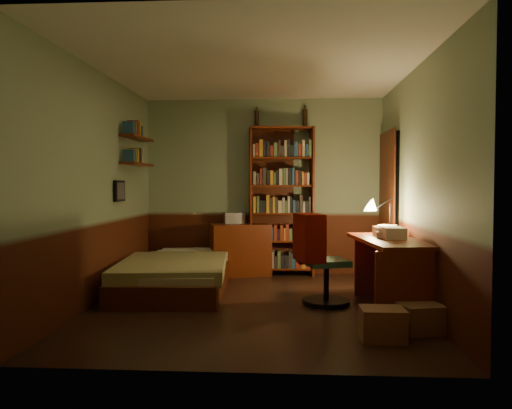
# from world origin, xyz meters

# --- Properties ---
(floor) EXTENTS (3.50, 4.00, 0.02)m
(floor) POSITION_xyz_m (0.00, 0.00, -0.01)
(floor) COLOR black
(floor) RESTS_ON ground
(ceiling) EXTENTS (3.50, 4.00, 0.02)m
(ceiling) POSITION_xyz_m (0.00, 0.00, 2.61)
(ceiling) COLOR silver
(ceiling) RESTS_ON wall_back
(wall_back) EXTENTS (3.50, 0.02, 2.60)m
(wall_back) POSITION_xyz_m (0.00, 2.01, 1.30)
(wall_back) COLOR gray
(wall_back) RESTS_ON ground
(wall_left) EXTENTS (0.02, 4.00, 2.60)m
(wall_left) POSITION_xyz_m (-1.76, 0.00, 1.30)
(wall_left) COLOR gray
(wall_left) RESTS_ON ground
(wall_right) EXTENTS (0.02, 4.00, 2.60)m
(wall_right) POSITION_xyz_m (1.76, 0.00, 1.30)
(wall_right) COLOR gray
(wall_right) RESTS_ON ground
(wall_front) EXTENTS (3.50, 0.02, 2.60)m
(wall_front) POSITION_xyz_m (0.00, -2.01, 1.30)
(wall_front) COLOR gray
(wall_front) RESTS_ON ground
(doorway) EXTENTS (0.06, 0.90, 2.00)m
(doorway) POSITION_xyz_m (1.72, 1.30, 1.00)
(doorway) COLOR black
(doorway) RESTS_ON ground
(door_trim) EXTENTS (0.02, 0.98, 2.08)m
(door_trim) POSITION_xyz_m (1.69, 1.30, 1.00)
(door_trim) COLOR #3D1609
(door_trim) RESTS_ON ground
(bed) EXTENTS (1.31, 2.31, 0.67)m
(bed) POSITION_xyz_m (-1.04, 0.78, 0.34)
(bed) COLOR olive
(bed) RESTS_ON ground
(dresser) EXTENTS (0.94, 0.66, 0.75)m
(dresser) POSITION_xyz_m (-0.33, 1.76, 0.38)
(dresser) COLOR #561D0A
(dresser) RESTS_ON ground
(mini_stereo) EXTENTS (0.35, 0.31, 0.16)m
(mini_stereo) POSITION_xyz_m (-0.43, 1.89, 0.83)
(mini_stereo) COLOR #B2B2B7
(mini_stereo) RESTS_ON dresser
(bookshelf) EXTENTS (0.96, 0.41, 2.17)m
(bookshelf) POSITION_xyz_m (0.27, 1.85, 1.08)
(bookshelf) COLOR #561D0A
(bookshelf) RESTS_ON ground
(bottle_left) EXTENTS (0.09, 0.09, 0.25)m
(bottle_left) POSITION_xyz_m (-0.10, 1.96, 2.29)
(bottle_left) COLOR black
(bottle_left) RESTS_ON bookshelf
(bottle_right) EXTENTS (0.07, 0.07, 0.27)m
(bottle_right) POSITION_xyz_m (0.62, 1.96, 2.30)
(bottle_right) COLOR black
(bottle_right) RESTS_ON bookshelf
(desk) EXTENTS (0.74, 1.47, 0.76)m
(desk) POSITION_xyz_m (1.44, -0.14, 0.38)
(desk) COLOR #561D0A
(desk) RESTS_ON ground
(paper_stack) EXTENTS (0.27, 0.32, 0.11)m
(paper_stack) POSITION_xyz_m (1.49, 0.28, 0.81)
(paper_stack) COLOR silver
(paper_stack) RESTS_ON desk
(desk_lamp) EXTENTS (0.22, 0.22, 0.57)m
(desk_lamp) POSITION_xyz_m (1.58, 0.57, 1.04)
(desk_lamp) COLOR black
(desk_lamp) RESTS_ON desk
(office_chair) EXTENTS (0.67, 0.63, 1.12)m
(office_chair) POSITION_xyz_m (0.79, 0.06, 0.56)
(office_chair) COLOR #37614A
(office_chair) RESTS_ON ground
(red_jacket) EXTENTS (0.25, 0.44, 0.52)m
(red_jacket) POSITION_xyz_m (0.68, -0.14, 1.38)
(red_jacket) COLOR #8B0F00
(red_jacket) RESTS_ON office_chair
(wall_shelf_lower) EXTENTS (0.20, 0.90, 0.03)m
(wall_shelf_lower) POSITION_xyz_m (-1.64, 1.10, 1.60)
(wall_shelf_lower) COLOR #561D0A
(wall_shelf_lower) RESTS_ON wall_left
(wall_shelf_upper) EXTENTS (0.20, 0.90, 0.03)m
(wall_shelf_upper) POSITION_xyz_m (-1.64, 1.10, 1.95)
(wall_shelf_upper) COLOR #561D0A
(wall_shelf_upper) RESTS_ON wall_left
(framed_picture) EXTENTS (0.04, 0.32, 0.26)m
(framed_picture) POSITION_xyz_m (-1.72, 0.60, 1.25)
(framed_picture) COLOR black
(framed_picture) RESTS_ON wall_left
(cardboard_box_a) EXTENTS (0.37, 0.30, 0.28)m
(cardboard_box_a) POSITION_xyz_m (1.17, -1.19, 0.14)
(cardboard_box_a) COLOR brown
(cardboard_box_a) RESTS_ON ground
(cardboard_box_b) EXTENTS (0.43, 0.38, 0.26)m
(cardboard_box_b) POSITION_xyz_m (1.56, -0.95, 0.13)
(cardboard_box_b) COLOR brown
(cardboard_box_b) RESTS_ON ground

